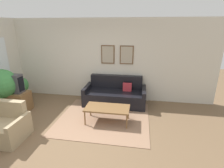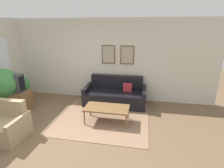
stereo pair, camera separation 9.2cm
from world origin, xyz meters
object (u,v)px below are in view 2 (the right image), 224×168
Objects in this scene: tv at (14,83)px; couch at (115,95)px; potted_plant_tall at (4,84)px; coffee_table at (107,109)px; armchair at (5,126)px.

couch is at bearing 19.35° from tv.
potted_plant_tall is (-3.08, -1.13, 0.55)m from couch.
couch is 3.53× the size of tv.
couch is 1.21m from coffee_table.
couch is 3.32m from potted_plant_tall.
tv reaches higher than couch.
tv is 0.26m from potted_plant_tall.
armchair is at bearing -61.51° from tv.
armchair is 0.69× the size of potted_plant_tall.
potted_plant_tall is at bearing -159.81° from couch.
potted_plant_tall is at bearing 178.52° from coffee_table.
coffee_table is 2.87m from tv.
couch is 1.51× the size of potted_plant_tall.
armchair is 1.58m from potted_plant_tall.
potted_plant_tall reaches higher than tv.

